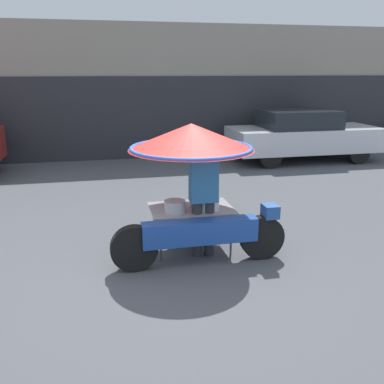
# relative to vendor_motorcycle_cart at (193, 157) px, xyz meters

# --- Properties ---
(ground_plane) EXTENTS (36.00, 36.00, 0.00)m
(ground_plane) POSITION_rel_vendor_motorcycle_cart_xyz_m (-0.26, -0.43, -1.40)
(ground_plane) COLOR #4C4F54
(shopfront_building) EXTENTS (28.00, 2.06, 3.89)m
(shopfront_building) POSITION_rel_vendor_motorcycle_cart_xyz_m (-0.26, 8.07, 0.53)
(shopfront_building) COLOR gray
(shopfront_building) RESTS_ON ground
(vendor_motorcycle_cart) EXTENTS (2.41, 1.77, 1.86)m
(vendor_motorcycle_cart) POSITION_rel_vendor_motorcycle_cart_xyz_m (0.00, 0.00, 0.00)
(vendor_motorcycle_cart) COLOR black
(vendor_motorcycle_cart) RESTS_ON ground
(vendor_person) EXTENTS (0.38, 0.22, 1.63)m
(vendor_person) POSITION_rel_vendor_motorcycle_cart_xyz_m (0.11, -0.19, -0.49)
(vendor_person) COLOR #2D2D33
(vendor_person) RESTS_ON ground
(parked_car) EXTENTS (4.32, 1.77, 1.47)m
(parked_car) POSITION_rel_vendor_motorcycle_cart_xyz_m (4.54, 5.68, -0.64)
(parked_car) COLOR black
(parked_car) RESTS_ON ground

